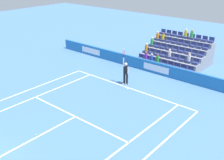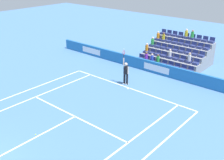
{
  "view_description": "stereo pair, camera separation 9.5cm",
  "coord_description": "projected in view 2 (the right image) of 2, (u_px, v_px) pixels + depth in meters",
  "views": [
    {
      "loc": [
        -11.19,
        3.28,
        8.76
      ],
      "look_at": [
        0.31,
        -10.27,
        1.1
      ],
      "focal_mm": 44.02,
      "sensor_mm": 36.0,
      "label": 1
    },
    {
      "loc": [
        -11.26,
        3.22,
        8.76
      ],
      "look_at": [
        0.31,
        -10.27,
        1.1
      ],
      "focal_mm": 44.02,
      "sensor_mm": 36.0,
      "label": 2
    }
  ],
  "objects": [
    {
      "name": "line_doubles_sideline_left",
      "position": [
        19.0,
        93.0,
        19.86
      ],
      "size": [
        0.1,
        11.89,
        0.01
      ],
      "primitive_type": "cube",
      "color": "white",
      "rests_on": "ground"
    },
    {
      "name": "line_singles_sideline_right",
      "position": [
        123.0,
        147.0,
        14.13
      ],
      "size": [
        0.1,
        11.89,
        0.01
      ],
      "primitive_type": "cube",
      "color": "white",
      "rests_on": "ground"
    },
    {
      "name": "line_centre_service",
      "position": [
        30.0,
        140.0,
        14.67
      ],
      "size": [
        0.1,
        6.4,
        0.01
      ],
      "primitive_type": "cube",
      "color": "white",
      "rests_on": "ground"
    },
    {
      "name": "line_baseline",
      "position": [
        129.0,
        88.0,
        20.73
      ],
      "size": [
        10.97,
        0.1,
        0.01
      ],
      "primitive_type": "cube",
      "color": "white",
      "rests_on": "ground"
    },
    {
      "name": "line_singles_sideline_left",
      "position": [
        30.0,
        99.0,
        19.05
      ],
      "size": [
        0.1,
        11.89,
        0.01
      ],
      "primitive_type": "cube",
      "color": "white",
      "rests_on": "ground"
    },
    {
      "name": "line_service",
      "position": [
        75.0,
        116.0,
        16.9
      ],
      "size": [
        8.23,
        0.1,
        0.01
      ],
      "primitive_type": "cube",
      "color": "white",
      "rests_on": "ground"
    },
    {
      "name": "sponsor_barrier",
      "position": [
        157.0,
        68.0,
        23.23
      ],
      "size": [
        23.09,
        0.22,
        0.99
      ],
      "color": "#1E66AD",
      "rests_on": "ground"
    },
    {
      "name": "line_centre_mark",
      "position": [
        128.0,
        88.0,
        20.66
      ],
      "size": [
        0.1,
        0.2,
        0.01
      ],
      "primitive_type": "cube",
      "color": "white",
      "rests_on": "ground"
    },
    {
      "name": "line_doubles_sideline_right",
      "position": [
        145.0,
        158.0,
        13.31
      ],
      "size": [
        0.1,
        11.89,
        0.01
      ],
      "primitive_type": "cube",
      "color": "white",
      "rests_on": "ground"
    },
    {
      "name": "stadium_stand",
      "position": [
        177.0,
        55.0,
        25.59
      ],
      "size": [
        5.58,
        4.75,
        3.01
      ],
      "color": "gray",
      "rests_on": "ground"
    },
    {
      "name": "tennis_player",
      "position": [
        126.0,
        72.0,
        20.99
      ],
      "size": [
        0.53,
        0.38,
        2.85
      ],
      "color": "black",
      "rests_on": "ground"
    },
    {
      "name": "loose_tennis_ball",
      "position": [
        36.0,
        134.0,
        15.09
      ],
      "size": [
        0.07,
        0.07,
        0.07
      ],
      "primitive_type": "sphere",
      "color": "#D1E533",
      "rests_on": "ground"
    }
  ]
}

